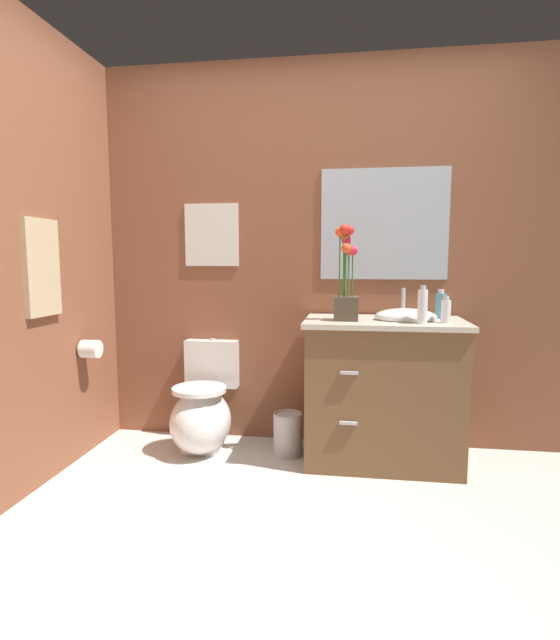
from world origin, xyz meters
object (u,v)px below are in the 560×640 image
at_px(wall_mirror, 384,224).
at_px(toilet_paper_roll, 91,349).
at_px(lotion_bottle, 441,305).
at_px(wall_poster, 212,235).
at_px(trash_bin, 288,434).
at_px(hand_wash_bottle, 422,306).
at_px(soap_bottle, 446,311).
at_px(hanging_towel, 42,268).
at_px(vanity_cabinet, 383,390).
at_px(toilet, 203,413).
at_px(flower_vase, 346,285).

xyz_separation_m(wall_mirror, toilet_paper_roll, (-1.78, -0.46, -0.77)).
height_order(lotion_bottle, wall_poster, wall_poster).
height_order(trash_bin, toilet_paper_roll, toilet_paper_roll).
distance_m(lotion_bottle, hand_wash_bottle, 0.32).
distance_m(soap_bottle, hanging_towel, 2.22).
xyz_separation_m(hand_wash_bottle, wall_poster, (-1.33, 0.46, 0.42)).
distance_m(vanity_cabinet, toilet_paper_roll, 1.81).
bearing_deg(lotion_bottle, toilet, -176.41).
xyz_separation_m(vanity_cabinet, wall_mirror, (-0.00, 0.29, 1.00)).
relative_size(vanity_cabinet, soap_bottle, 6.89).
bearing_deg(wall_mirror, hanging_towel, -155.96).
relative_size(trash_bin, hanging_towel, 0.52).
xyz_separation_m(hanging_towel, toilet_paper_roll, (0.06, 0.35, -0.50)).
distance_m(flower_vase, hanging_towel, 1.68).
xyz_separation_m(trash_bin, toilet_paper_roll, (-1.20, -0.18, 0.54)).
distance_m(lotion_bottle, hanging_towel, 2.28).
xyz_separation_m(hand_wash_bottle, toilet_paper_roll, (-1.97, -0.00, -0.29)).
xyz_separation_m(flower_vase, wall_mirror, (0.23, 0.36, 0.37)).
distance_m(wall_poster, toilet_paper_roll, 1.07).
bearing_deg(soap_bottle, vanity_cabinet, 162.05).
distance_m(vanity_cabinet, flower_vase, 0.68).
bearing_deg(hand_wash_bottle, soap_bottle, 23.97).
distance_m(lotion_bottle, trash_bin, 1.23).
relative_size(flower_vase, trash_bin, 2.03).
bearing_deg(wall_poster, flower_vase, -21.37).
bearing_deg(soap_bottle, flower_vase, 175.43).
height_order(hanging_towel, toilet_paper_roll, hanging_towel).
relative_size(hand_wash_bottle, wall_mirror, 0.27).
bearing_deg(soap_bottle, wall_poster, 164.73).
relative_size(lotion_bottle, trash_bin, 0.64).
xyz_separation_m(lotion_bottle, hanging_towel, (-2.17, -0.64, 0.23)).
bearing_deg(toilet_paper_roll, vanity_cabinet, 5.44).
xyz_separation_m(toilet, toilet_paper_roll, (-0.65, -0.20, 0.44)).
xyz_separation_m(flower_vase, hand_wash_bottle, (0.42, -0.10, -0.11)).
relative_size(soap_bottle, wall_mirror, 0.19).
bearing_deg(vanity_cabinet, soap_bottle, -17.95).
height_order(flower_vase, wall_poster, wall_poster).
bearing_deg(flower_vase, vanity_cabinet, 14.90).
distance_m(wall_poster, hanging_towel, 1.10).
height_order(lotion_bottle, hand_wash_bottle, hand_wash_bottle).
relative_size(wall_mirror, toilet_paper_roll, 7.27).
bearing_deg(hand_wash_bottle, lotion_bottle, 63.12).
height_order(hand_wash_bottle, wall_mirror, wall_mirror).
height_order(flower_vase, lotion_bottle, flower_vase).
bearing_deg(wall_poster, vanity_cabinet, -14.49).
distance_m(soap_bottle, hand_wash_bottle, 0.15).
height_order(vanity_cabinet, wall_poster, wall_poster).
relative_size(toilet, vanity_cabinet, 0.66).
distance_m(vanity_cabinet, hanging_towel, 2.05).
distance_m(flower_vase, wall_poster, 1.02).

